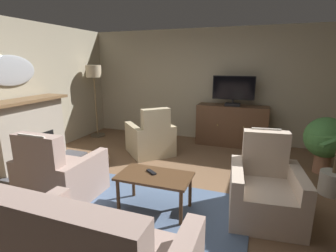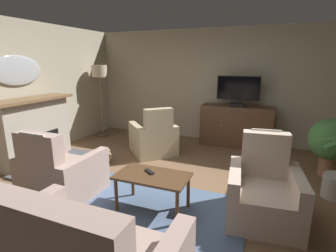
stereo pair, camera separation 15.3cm
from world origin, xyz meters
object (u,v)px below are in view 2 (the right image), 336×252
at_px(fireplace, 35,132).
at_px(tv_remote, 150,172).
at_px(armchair_facing_sofa, 264,193).
at_px(television, 238,90).
at_px(tv_cabinet, 236,127).
at_px(armchair_near_window, 61,175).
at_px(armchair_in_far_corner, 154,139).
at_px(coffee_table, 152,179).
at_px(cat, 107,156).
at_px(floor_lamp, 100,80).
at_px(wall_mirror_oval, 17,70).
at_px(potted_plant_leafy_by_curtain, 331,141).

relative_size(fireplace, tv_remote, 9.14).
bearing_deg(armchair_facing_sofa, television, 105.31).
xyz_separation_m(fireplace, tv_remote, (2.65, -0.58, -0.09)).
bearing_deg(tv_cabinet, television, -90.00).
xyz_separation_m(armchair_near_window, armchair_in_far_corner, (0.44, 2.05, -0.00)).
bearing_deg(armchair_in_far_corner, television, 37.15).
height_order(coffee_table, tv_remote, tv_remote).
bearing_deg(armchair_in_far_corner, cat, -132.16).
bearing_deg(fireplace, television, 35.42).
relative_size(television, armchair_in_far_corner, 0.76).
height_order(television, floor_lamp, floor_lamp).
relative_size(wall_mirror_oval, television, 1.12).
distance_m(television, armchair_in_far_corner, 2.06).
distance_m(tv_remote, armchair_facing_sofa, 1.41).
bearing_deg(television, tv_cabinet, 90.00).
xyz_separation_m(armchair_near_window, floor_lamp, (-1.36, 2.78, 1.09)).
distance_m(tv_remote, armchair_near_window, 1.29).
xyz_separation_m(coffee_table, armchair_in_far_corner, (-0.88, 1.86, -0.10)).
height_order(tv_remote, floor_lamp, floor_lamp).
xyz_separation_m(armchair_in_far_corner, floor_lamp, (-1.80, 0.73, 1.09)).
xyz_separation_m(wall_mirror_oval, cat, (1.44, 0.52, -1.60)).
relative_size(fireplace, tv_cabinet, 1.01).
distance_m(armchair_in_far_corner, potted_plant_leafy_by_curtain, 3.12).
bearing_deg(armchair_near_window, tv_remote, 10.58).
bearing_deg(potted_plant_leafy_by_curtain, floor_lamp, 173.50).
xyz_separation_m(tv_remote, armchair_facing_sofa, (1.36, 0.31, -0.17)).
relative_size(fireplace, potted_plant_leafy_by_curtain, 1.62).
distance_m(tv_cabinet, armchair_in_far_corner, 1.87).
relative_size(wall_mirror_oval, armchair_facing_sofa, 0.98).
bearing_deg(fireplace, coffee_table, -13.02).
bearing_deg(floor_lamp, wall_mirror_oval, -98.02).
bearing_deg(coffee_table, armchair_facing_sofa, 15.32).
height_order(wall_mirror_oval, tv_cabinet, wall_mirror_oval).
bearing_deg(television, armchair_near_window, -121.11).
height_order(cat, floor_lamp, floor_lamp).
distance_m(cat, floor_lamp, 2.27).
height_order(wall_mirror_oval, tv_remote, wall_mirror_oval).
bearing_deg(wall_mirror_oval, coffee_table, -11.96).
bearing_deg(tv_cabinet, tv_remote, -102.29).
height_order(armchair_near_window, floor_lamp, floor_lamp).
xyz_separation_m(tv_cabinet, potted_plant_leafy_by_curtain, (1.64, -0.99, 0.16)).
height_order(fireplace, cat, fireplace).
height_order(wall_mirror_oval, floor_lamp, wall_mirror_oval).
xyz_separation_m(wall_mirror_oval, television, (3.55, 2.35, -0.44)).
distance_m(coffee_table, floor_lamp, 3.86).
bearing_deg(armchair_facing_sofa, floor_lamp, 150.68).
height_order(armchair_facing_sofa, armchair_near_window, armchair_facing_sofa).
bearing_deg(tv_cabinet, armchair_in_far_corner, -141.55).
distance_m(television, tv_remote, 3.09).
bearing_deg(wall_mirror_oval, armchair_in_far_corner, 30.70).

